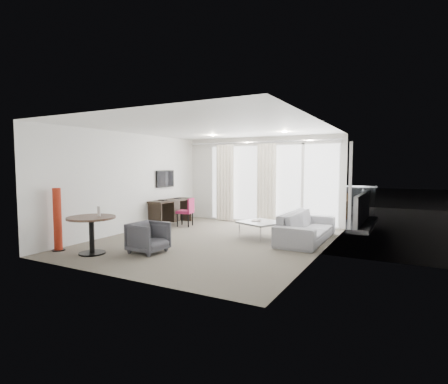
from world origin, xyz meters
The scene contains 28 objects.
floor centered at (0.00, 0.00, 0.00)m, with size 5.00×6.00×0.00m, color #615A4E.
ceiling centered at (0.00, 0.00, 2.60)m, with size 5.00×6.00×0.00m, color white.
wall_left centered at (-2.50, 0.00, 1.30)m, with size 0.00×6.00×2.60m, color silver.
wall_right centered at (2.50, 0.00, 1.30)m, with size 0.00×6.00×2.60m, color silver.
wall_front centered at (0.00, -3.00, 1.30)m, with size 5.00×0.00×2.60m, color silver.
window_panel centered at (0.30, 2.98, 1.20)m, with size 4.00×0.02×2.38m, color white, non-canonical shape.
window_frame centered at (0.30, 2.97, 1.20)m, with size 4.10×0.06×2.44m, color white, non-canonical shape.
curtain_left centered at (-1.15, 2.82, 1.20)m, with size 0.60×0.20×2.38m, color white, non-canonical shape.
curtain_right centered at (0.25, 2.82, 1.20)m, with size 0.60×0.20×2.38m, color white, non-canonical shape.
curtain_track centered at (0.00, 2.82, 2.45)m, with size 4.80×0.04×0.04m, color #B2B2B7, non-canonical shape.
downlight_a centered at (-0.90, 1.60, 2.59)m, with size 0.12×0.12×0.02m, color #FFE0B2.
downlight_b centered at (1.20, 1.60, 2.59)m, with size 0.12×0.12×0.02m, color #FFE0B2.
desk centered at (-2.22, 1.41, 0.37)m, with size 0.49×1.57×0.74m, color black, non-canonical shape.
tv centered at (-2.46, 1.45, 1.35)m, with size 0.05×0.80×0.50m, color black, non-canonical shape.
desk_chair centered at (-1.68, 1.35, 0.41)m, with size 0.44×0.42×0.81m, color #951D46, non-canonical shape.
round_table centered at (-1.50, -2.15, 0.37)m, with size 0.93×0.93×0.74m, color #38251B, non-canonical shape.
menu_card centered at (-1.43, -2.01, 0.72)m, with size 0.11×0.02×0.19m, color white, non-canonical shape.
red_lamp centered at (-2.33, -2.29, 0.65)m, with size 0.26×0.26×1.29m, color maroon.
tub_armchair centered at (-0.58, -1.54, 0.31)m, with size 0.66×0.68×0.62m, color #3C3B42.
coffee_table centered at (0.86, 0.86, 0.20)m, with size 0.88×0.88×0.40m, color gray, non-canonical shape.
remote centered at (0.79, 0.97, 0.36)m, with size 0.06×0.18×0.02m, color black, non-canonical shape.
magazine centered at (0.73, 0.93, 0.36)m, with size 0.21×0.27×0.02m, color gray, non-canonical shape.
sofa centered at (1.93, 1.06, 0.33)m, with size 2.28×0.89×0.67m, color gray.
terrace_slab centered at (0.30, 4.50, -0.06)m, with size 5.60×3.00×0.12m, color #4D4D50.
rattan_chair_a centered at (1.18, 3.81, 0.41)m, with size 0.56×0.56×0.82m, color #432C18, non-canonical shape.
rattan_chair_b centered at (1.98, 4.72, 0.42)m, with size 0.58×0.58×0.84m, color #432C18, non-canonical shape.
rattan_table centered at (1.21, 3.91, 0.27)m, with size 0.55×0.55×0.55m, color #432C18, non-canonical shape.
balustrade centered at (0.30, 5.95, 0.50)m, with size 5.50×0.06×1.05m, color #B2B2B7, non-canonical shape.
Camera 1 is at (4.02, -6.93, 1.75)m, focal length 28.00 mm.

